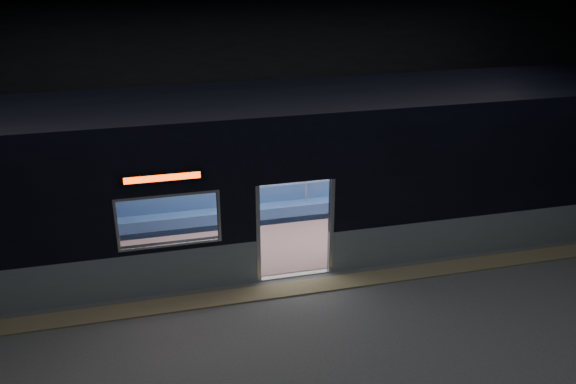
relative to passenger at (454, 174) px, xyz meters
name	(u,v)px	position (x,y,z in m)	size (l,w,h in m)	color
station_floor	(309,304)	(-4.80, -3.55, -0.83)	(24.00, 14.00, 0.01)	#47494C
station_envelope	(312,113)	(-4.80, -3.55, 2.84)	(24.00, 14.00, 5.00)	black
tactile_strip	(301,288)	(-4.80, -3.00, -0.81)	(22.80, 0.50, 0.03)	#8C7F59
metro_car	(277,165)	(-4.80, -1.00, 1.02)	(18.00, 3.04, 3.35)	gray
passenger	(454,174)	(0.00, 0.00, 0.00)	(0.45, 0.75, 1.43)	black
handbag	(459,182)	(0.01, -0.24, -0.14)	(0.27, 0.23, 0.13)	black
transit_map	(459,144)	(0.20, 0.31, 0.67)	(1.05, 0.03, 0.68)	white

